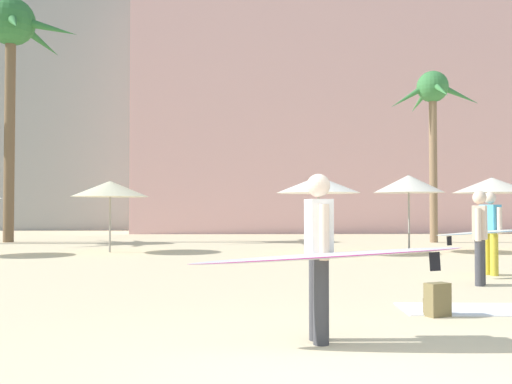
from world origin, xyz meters
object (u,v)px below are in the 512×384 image
Objects in this scene: backpack at (437,300)px; person_mid_center at (321,252)px; person_mid_right at (493,230)px; cafe_umbrella_1 at (409,184)px; palm_tree_center at (433,103)px; cafe_umbrella_0 at (110,189)px; person_far_right at (480,234)px; palm_tree_far_left at (11,39)px; cafe_umbrella_3 at (318,185)px; cafe_umbrella_5 at (492,185)px; beach_towel at (475,309)px.

backpack is 0.16× the size of person_mid_center.
cafe_umbrella_1 is at bearing 67.90° from person_mid_right.
person_mid_center reaches higher than person_mid_right.
person_mid_center is at bearing -113.54° from palm_tree_center.
cafe_umbrella_0 is 11.29m from person_mid_right.
cafe_umbrella_0 is at bearing -159.11° from palm_tree_center.
palm_tree_far_left is at bearing 163.87° from person_far_right.
cafe_umbrella_3 reaches higher than person_mid_right.
cafe_umbrella_5 is at bearing 45.50° from person_mid_right.
palm_tree_center reaches higher than backpack.
palm_tree_center is 2.50× the size of person_mid_right.
cafe_umbrella_0 reaches higher than person_far_right.
person_mid_right is at bearing 61.55° from beach_towel.
beach_towel is 1.17× the size of person_far_right.
cafe_umbrella_5 reaches higher than cafe_umbrella_3.
cafe_umbrella_1 is 0.98× the size of cafe_umbrella_5.
person_far_right is at bearing -46.46° from palm_tree_far_left.
beach_towel is at bearing -145.43° from person_mid_center.
backpack is at bearing -60.67° from cafe_umbrella_0.
person_mid_right is at bearing -66.92° from cafe_umbrella_3.
backpack is 0.25× the size of person_far_right.
cafe_umbrella_5 is 5.81× the size of backpack.
person_mid_right is at bearing -92.88° from cafe_umbrella_1.
backpack is 0.15× the size of person_mid_right.
cafe_umbrella_3 is at bearing 92.87° from beach_towel.
cafe_umbrella_5 reaches higher than person_mid_center.
person_far_right reaches higher than backpack.
palm_tree_far_left is 4.15× the size of cafe_umbrella_0.
cafe_umbrella_5 is 0.91× the size of person_mid_center.
cafe_umbrella_0 is 1.22× the size of beach_towel.
palm_tree_far_left is at bearing 119.27° from person_mid_right.
palm_tree_far_left is 14.51m from cafe_umbrella_3.
cafe_umbrella_3 is 11.90m from person_mid_center.
cafe_umbrella_5 is 1.46× the size of person_far_right.
cafe_umbrella_0 is at bearing 178.70° from cafe_umbrella_5.
person_mid_center is (-4.78, -11.97, -1.19)m from cafe_umbrella_1.
palm_tree_far_left is 9.83m from cafe_umbrella_0.
palm_tree_far_left is 20.12m from person_mid_right.
beach_towel is at bearing -53.61° from palm_tree_far_left.
cafe_umbrella_0 is (-11.90, -4.54, -3.61)m from palm_tree_center.
person_mid_center is (-7.55, -12.21, -1.17)m from cafe_umbrella_5.
beach_towel is 0.73× the size of person_mid_center.
person_far_right is (3.57, 4.28, -0.01)m from person_mid_center.
palm_tree_center is 3.51× the size of beach_towel.
cafe_umbrella_3 is 6.08× the size of backpack.
cafe_umbrella_5 reaches higher than person_mid_right.
person_far_right is at bearing -45.56° from cafe_umbrella_0.
beach_towel is 0.71× the size of person_mid_right.
beach_towel is 3.17m from person_mid_center.
beach_towel is (0.49, -9.82, -2.07)m from cafe_umbrella_3.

